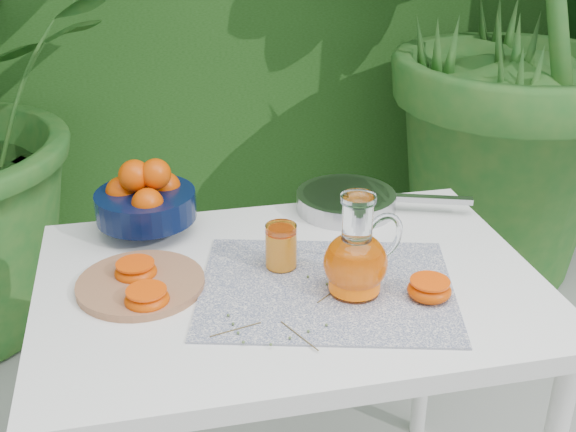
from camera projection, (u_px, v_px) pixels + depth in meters
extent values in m
imported|color=#216122|center=(488.00, 17.00, 2.58)|extent=(2.85, 2.85, 2.02)
cube|color=white|center=(290.00, 287.00, 1.45)|extent=(1.00, 0.70, 0.04)
cylinder|color=white|center=(88.00, 374.00, 1.80)|extent=(0.04, 0.04, 0.71)
cylinder|color=white|center=(427.00, 330.00, 1.97)|extent=(0.04, 0.04, 0.71)
cube|color=#0C1B47|center=(327.00, 288.00, 1.41)|extent=(0.57, 0.49, 0.00)
cylinder|color=#A46C4A|center=(141.00, 284.00, 1.41)|extent=(0.30, 0.30, 0.02)
cylinder|color=black|center=(148.00, 225.00, 1.62)|extent=(0.09, 0.09, 0.04)
cylinder|color=black|center=(146.00, 205.00, 1.60)|extent=(0.24, 0.24, 0.06)
sphere|color=#CF3902|center=(121.00, 192.00, 1.60)|extent=(0.07, 0.07, 0.07)
sphere|color=#CF3902|center=(165.00, 187.00, 1.63)|extent=(0.07, 0.07, 0.07)
sphere|color=#CF3902|center=(148.00, 204.00, 1.54)|extent=(0.07, 0.07, 0.07)
sphere|color=#CF3902|center=(142.00, 184.00, 1.64)|extent=(0.07, 0.07, 0.07)
sphere|color=#CF3902|center=(135.00, 176.00, 1.57)|extent=(0.08, 0.08, 0.07)
sphere|color=#CF3902|center=(156.00, 174.00, 1.57)|extent=(0.07, 0.07, 0.07)
cylinder|color=white|center=(354.00, 289.00, 1.39)|extent=(0.13, 0.13, 0.01)
ellipsoid|color=white|center=(355.00, 262.00, 1.37)|extent=(0.16, 0.16, 0.12)
cylinder|color=white|center=(357.00, 220.00, 1.33)|extent=(0.07, 0.07, 0.08)
cylinder|color=white|center=(358.00, 199.00, 1.31)|extent=(0.08, 0.08, 0.01)
torus|color=white|center=(383.00, 237.00, 1.38)|extent=(0.10, 0.05, 0.10)
cylinder|color=#E35805|center=(355.00, 268.00, 1.37)|extent=(0.13, 0.13, 0.09)
cylinder|color=white|center=(281.00, 246.00, 1.46)|extent=(0.07, 0.07, 0.09)
cylinder|color=orange|center=(281.00, 250.00, 1.46)|extent=(0.06, 0.06, 0.08)
cylinder|color=#FA5407|center=(281.00, 232.00, 1.45)|extent=(0.06, 0.06, 0.00)
cylinder|color=#ABABAF|center=(346.00, 201.00, 1.73)|extent=(0.30, 0.30, 0.04)
cylinder|color=white|center=(346.00, 194.00, 1.72)|extent=(0.26, 0.26, 0.01)
cube|color=#ABABAF|center=(434.00, 199.00, 1.70)|extent=(0.18, 0.08, 0.01)
ellipsoid|color=#CF3902|center=(147.00, 299.00, 1.34)|extent=(0.09, 0.09, 0.04)
cylinder|color=#FA5407|center=(146.00, 291.00, 1.33)|extent=(0.08, 0.08, 0.00)
ellipsoid|color=#CF3902|center=(136.00, 272.00, 1.43)|extent=(0.09, 0.09, 0.04)
cylinder|color=#FA5407|center=(135.00, 264.00, 1.42)|extent=(0.08, 0.08, 0.00)
ellipsoid|color=#CF3902|center=(429.00, 290.00, 1.37)|extent=(0.09, 0.09, 0.04)
cylinder|color=#FA5407|center=(430.00, 281.00, 1.36)|extent=(0.08, 0.08, 0.00)
cylinder|color=brown|center=(299.00, 336.00, 1.26)|extent=(0.05, 0.10, 0.00)
sphere|color=#4C6233|center=(271.00, 345.00, 1.23)|extent=(0.01, 0.01, 0.01)
sphere|color=#4C6233|center=(290.00, 338.00, 1.25)|extent=(0.01, 0.01, 0.01)
sphere|color=#4C6233|center=(308.00, 331.00, 1.27)|extent=(0.01, 0.01, 0.01)
sphere|color=#4C6233|center=(326.00, 325.00, 1.29)|extent=(0.01, 0.01, 0.01)
cylinder|color=brown|center=(337.00, 289.00, 1.40)|extent=(0.10, 0.08, 0.00)
sphere|color=#4C6233|center=(308.00, 277.00, 1.44)|extent=(0.01, 0.01, 0.01)
sphere|color=#4C6233|center=(327.00, 284.00, 1.41)|extent=(0.01, 0.01, 0.01)
sphere|color=#4C6233|center=(347.00, 291.00, 1.39)|extent=(0.01, 0.01, 0.01)
sphere|color=#4C6233|center=(368.00, 299.00, 1.36)|extent=(0.01, 0.01, 0.01)
cylinder|color=brown|center=(236.00, 329.00, 1.28)|extent=(0.10, 0.03, 0.00)
sphere|color=#4C6233|center=(243.00, 342.00, 1.24)|extent=(0.01, 0.01, 0.01)
sphere|color=#4C6233|center=(238.00, 333.00, 1.26)|extent=(0.01, 0.01, 0.01)
sphere|color=#4C6233|center=(233.00, 324.00, 1.29)|extent=(0.01, 0.01, 0.01)
sphere|color=#4C6233|center=(228.00, 315.00, 1.31)|extent=(0.01, 0.01, 0.01)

